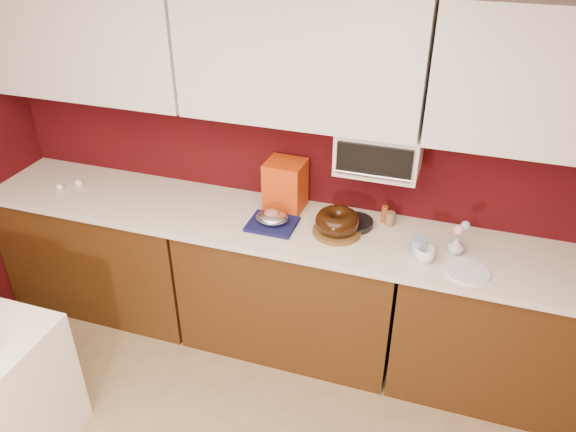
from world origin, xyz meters
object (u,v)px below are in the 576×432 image
(toaster_oven, at_px, (379,150))
(foil_ham_nest, at_px, (272,218))
(pandoro_box, at_px, (285,185))
(bundt_cake, at_px, (337,221))
(flower_vase, at_px, (456,244))
(coffee_mug, at_px, (425,253))
(blue_jar, at_px, (419,247))

(toaster_oven, distance_m, foil_ham_nest, 0.73)
(pandoro_box, bearing_deg, foil_ham_nest, -89.32)
(bundt_cake, bearing_deg, flower_vase, 0.82)
(foil_ham_nest, relative_size, flower_vase, 1.70)
(toaster_oven, height_order, foil_ham_nest, toaster_oven)
(toaster_oven, bearing_deg, coffee_mug, -41.20)
(coffee_mug, bearing_deg, blue_jar, 127.53)
(flower_vase, bearing_deg, coffee_mug, -139.53)
(foil_ham_nest, xyz_separation_m, blue_jar, (0.85, -0.03, -0.00))
(coffee_mug, bearing_deg, foil_ham_nest, 174.86)
(toaster_oven, xyz_separation_m, flower_vase, (0.48, -0.16, -0.42))
(flower_vase, bearing_deg, foil_ham_nest, -177.30)
(bundt_cake, xyz_separation_m, coffee_mug, (0.51, -0.12, -0.03))
(foil_ham_nest, xyz_separation_m, pandoro_box, (0.01, 0.22, 0.10))
(pandoro_box, relative_size, blue_jar, 2.99)
(blue_jar, xyz_separation_m, flower_vase, (0.19, 0.08, 0.00))
(bundt_cake, height_order, blue_jar, bundt_cake)
(bundt_cake, distance_m, blue_jar, 0.48)
(pandoro_box, xyz_separation_m, flower_vase, (1.03, -0.18, -0.10))
(bundt_cake, height_order, pandoro_box, pandoro_box)
(flower_vase, bearing_deg, toaster_oven, 161.54)
(bundt_cake, distance_m, pandoro_box, 0.42)
(coffee_mug, distance_m, flower_vase, 0.20)
(pandoro_box, relative_size, coffee_mug, 3.07)
(toaster_oven, bearing_deg, blue_jar, -39.48)
(pandoro_box, distance_m, coffee_mug, 0.93)
(pandoro_box, height_order, coffee_mug, pandoro_box)
(foil_ham_nest, distance_m, coffee_mug, 0.89)
(coffee_mug, xyz_separation_m, blue_jar, (-0.04, 0.05, 0.00))
(foil_ham_nest, relative_size, coffee_mug, 1.85)
(bundt_cake, height_order, flower_vase, bundt_cake)
(coffee_mug, distance_m, blue_jar, 0.06)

